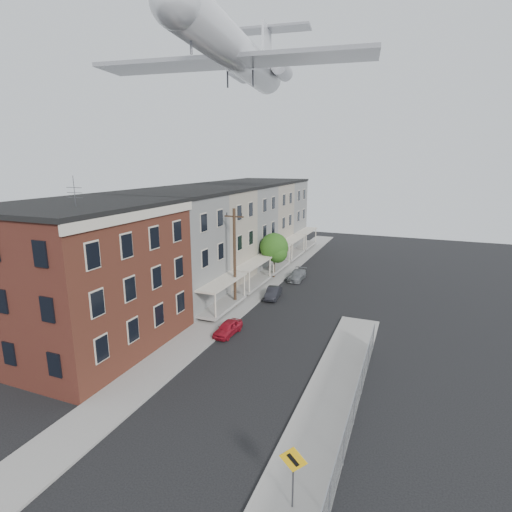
{
  "coord_description": "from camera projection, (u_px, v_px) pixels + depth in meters",
  "views": [
    {
      "loc": [
        9.02,
        -13.22,
        12.99
      ],
      "look_at": [
        -0.1,
        9.42,
        7.16
      ],
      "focal_mm": 28.0,
      "sensor_mm": 36.0,
      "label": 1
    }
  ],
  "objects": [
    {
      "name": "row_house_e",
      "position": [
        270.0,
        213.0,
        61.53
      ],
      "size": [
        11.98,
        7.0,
        10.3
      ],
      "color": "slate",
      "rests_on": "ground"
    },
    {
      "name": "row_house_a",
      "position": [
        164.0,
        250.0,
        36.26
      ],
      "size": [
        11.98,
        7.0,
        10.3
      ],
      "color": "slate",
      "rests_on": "ground"
    },
    {
      "name": "row_house_b",
      "position": [
        202.0,
        237.0,
        42.58
      ],
      "size": [
        11.98,
        7.0,
        10.3
      ],
      "color": "slate",
      "rests_on": "ground"
    },
    {
      "name": "chainlink_fence",
      "position": [
        354.0,
        407.0,
        19.96
      ],
      "size": [
        0.06,
        18.06,
        1.9
      ],
      "color": "gray",
      "rests_on": "ground"
    },
    {
      "name": "row_house_c",
      "position": [
        231.0,
        227.0,
        48.9
      ],
      "size": [
        11.98,
        7.0,
        10.3
      ],
      "color": "slate",
      "rests_on": "ground"
    },
    {
      "name": "curb_left",
      "position": [
        273.0,
        289.0,
        41.33
      ],
      "size": [
        0.15,
        62.0,
        0.14
      ],
      "primitive_type": "cube",
      "color": "gray",
      "rests_on": "ground"
    },
    {
      "name": "utility_pole",
      "position": [
        235.0,
        257.0,
        35.41
      ],
      "size": [
        1.8,
        0.26,
        9.0
      ],
      "color": "black",
      "rests_on": "ground"
    },
    {
      "name": "sidewalk_right",
      "position": [
        328.0,
        406.0,
        21.62
      ],
      "size": [
        3.0,
        26.0,
        0.12
      ],
      "primitive_type": "cube",
      "color": "gray",
      "rests_on": "ground"
    },
    {
      "name": "corner_building",
      "position": [
        84.0,
        277.0,
        27.7
      ],
      "size": [
        10.31,
        12.3,
        12.15
      ],
      "color": "#381312",
      "rests_on": "ground"
    },
    {
      "name": "car_near",
      "position": [
        228.0,
        328.0,
        30.54
      ],
      "size": [
        1.42,
        3.17,
        1.06
      ],
      "primitive_type": "imported",
      "rotation": [
        0.0,
        0.0,
        -0.06
      ],
      "color": "#A51525",
      "rests_on": "ground"
    },
    {
      "name": "warning_sign",
      "position": [
        293.0,
        468.0,
        14.82
      ],
      "size": [
        1.1,
        0.11,
        2.8
      ],
      "color": "#515156",
      "rests_on": "ground"
    },
    {
      "name": "airplane",
      "position": [
        239.0,
        55.0,
        33.13
      ],
      "size": [
        22.82,
        26.06,
        7.5
      ],
      "color": "silver",
      "rests_on": "ground"
    },
    {
      "name": "car_far",
      "position": [
        297.0,
        275.0,
        44.62
      ],
      "size": [
        1.59,
        3.79,
        1.09
      ],
      "primitive_type": "imported",
      "rotation": [
        0.0,
        0.0,
        0.02
      ],
      "color": "slate",
      "rests_on": "ground"
    },
    {
      "name": "car_mid",
      "position": [
        273.0,
        293.0,
        38.66
      ],
      "size": [
        1.53,
        3.4,
        1.08
      ],
      "primitive_type": "imported",
      "rotation": [
        0.0,
        0.0,
        0.12
      ],
      "color": "black",
      "rests_on": "ground"
    },
    {
      "name": "sidewalk_left",
      "position": [
        260.0,
        287.0,
        41.86
      ],
      "size": [
        3.0,
        62.0,
        0.12
      ],
      "primitive_type": "cube",
      "color": "gray",
      "rests_on": "ground"
    },
    {
      "name": "street_tree",
      "position": [
        275.0,
        249.0,
        44.53
      ],
      "size": [
        3.22,
        3.2,
        5.2
      ],
      "color": "black",
      "rests_on": "ground"
    },
    {
      "name": "ground",
      "position": [
        181.0,
        453.0,
        18.22
      ],
      "size": [
        120.0,
        120.0,
        0.0
      ],
      "primitive_type": "plane",
      "color": "black",
      "rests_on": "ground"
    },
    {
      "name": "row_house_d",
      "position": [
        252.0,
        219.0,
        55.21
      ],
      "size": [
        11.98,
        7.0,
        10.3
      ],
      "color": "slate",
      "rests_on": "ground"
    },
    {
      "name": "curb_right",
      "position": [
        302.0,
        400.0,
        22.15
      ],
      "size": [
        0.15,
        26.0,
        0.14
      ],
      "primitive_type": "cube",
      "color": "gray",
      "rests_on": "ground"
    }
  ]
}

